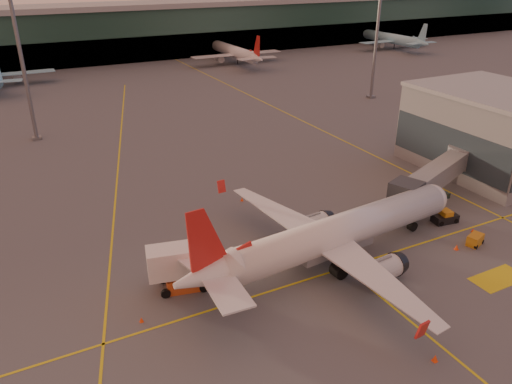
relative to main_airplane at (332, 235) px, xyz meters
name	(u,v)px	position (x,y,z in m)	size (l,w,h in m)	color
ground	(334,307)	(-4.01, -6.42, -3.52)	(600.00, 600.00, 0.00)	#4C4F54
taxi_markings	(135,166)	(-11.33, 38.07, -3.52)	(100.12, 173.00, 0.01)	gold
terminal	(74,35)	(-4.01, 135.37, 5.24)	(400.00, 20.00, 17.60)	#19382D
gate_building	(492,130)	(37.92, 11.51, 2.77)	(18.40, 22.40, 12.60)	slate
mast_west_near	(21,58)	(-24.01, 59.58, 11.34)	(2.40, 2.40, 25.60)	slate
mast_east_near	(377,34)	(50.99, 55.58, 11.34)	(2.40, 2.40, 25.60)	slate
distant_aircraft_row	(13,84)	(-25.01, 111.58, -3.52)	(290.00, 34.00, 13.00)	#8ACDE7
main_airplane	(332,235)	(0.00, 0.00, 0.00)	(35.95, 32.45, 10.85)	silver
jet_bridge	(440,174)	(22.70, 6.85, 0.21)	(20.79, 10.32, 5.52)	slate
catering_truck	(180,265)	(-15.95, 3.29, -0.83)	(6.52, 3.91, 4.74)	#BB461A
gpu_cart	(475,240)	(17.30, -4.45, -2.91)	(2.46, 1.90, 1.27)	#BE7B17
pushback_tug	(445,217)	(18.44, 1.22, -2.87)	(3.35, 2.11, 1.62)	black
cone_nose	(473,230)	(19.55, -2.24, -3.29)	(0.39, 0.39, 0.49)	#FF440D
cone_tail	(141,320)	(-20.98, -0.05, -3.28)	(0.39, 0.39, 0.50)	#FF440D
cone_wing_right	(435,358)	(-0.79, -16.08, -3.22)	(0.49, 0.49, 0.62)	#FF440D
cone_wing_left	(242,199)	(-1.69, 18.53, -3.28)	(0.40, 0.40, 0.51)	#FF440D
cone_fwd	(457,247)	(14.58, -4.25, -3.22)	(0.50, 0.50, 0.64)	#FF440D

